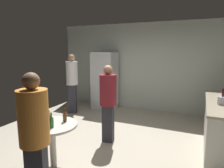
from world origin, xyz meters
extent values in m
cube|color=#B2A893|center=(0.00, 0.00, -0.05)|extent=(5.20, 5.20, 0.10)
cube|color=beige|center=(0.00, 2.63, 1.35)|extent=(5.32, 0.06, 2.70)
cube|color=silver|center=(-0.97, 2.20, 0.90)|extent=(0.70, 0.65, 1.80)
cube|color=#262628|center=(-0.76, 1.86, 0.99)|extent=(0.03, 0.03, 0.60)
cube|color=beige|center=(2.28, 0.81, 0.43)|extent=(0.60, 2.14, 0.86)
cube|color=tan|center=(2.28, 0.81, 0.88)|extent=(0.64, 2.18, 0.04)
cylinder|color=#B2B2B7|center=(2.23, 0.56, 0.97)|extent=(0.17, 0.17, 0.14)
sphere|color=black|center=(2.23, 0.56, 1.06)|extent=(0.04, 0.04, 0.04)
cylinder|color=#3F141E|center=(2.28, 1.00, 1.01)|extent=(0.08, 0.08, 0.22)
cylinder|color=beige|center=(-0.24, -1.17, 0.35)|extent=(0.10, 0.10, 0.70)
cylinder|color=beige|center=(-0.24, -1.17, 0.72)|extent=(0.80, 0.80, 0.03)
cylinder|color=#8C5919|center=(-0.26, -1.20, 0.81)|extent=(0.06, 0.06, 0.15)
cylinder|color=#8C5919|center=(-0.26, -1.20, 0.93)|extent=(0.02, 0.02, 0.08)
cylinder|color=#593314|center=(-0.13, -0.99, 0.81)|extent=(0.06, 0.06, 0.15)
cylinder|color=#593314|center=(-0.13, -0.99, 0.93)|extent=(0.02, 0.02, 0.08)
cylinder|color=#26662D|center=(-0.15, -1.28, 0.81)|extent=(0.06, 0.06, 0.15)
cylinder|color=#26662D|center=(-0.15, -1.28, 0.93)|extent=(0.02, 0.02, 0.08)
cylinder|color=silver|center=(-0.32, -1.28, 0.81)|extent=(0.06, 0.06, 0.15)
cylinder|color=silver|center=(-0.32, -1.28, 0.93)|extent=(0.02, 0.02, 0.08)
cylinder|color=blue|center=(-0.23, -1.38, 0.79)|extent=(0.08, 0.08, 0.11)
cube|color=#2D2D38|center=(0.16, 0.05, 0.39)|extent=(0.24, 0.20, 0.78)
cylinder|color=maroon|center=(0.16, 0.05, 1.09)|extent=(0.38, 0.38, 0.62)
sphere|color=tan|center=(0.16, 0.05, 1.49)|extent=(0.19, 0.19, 0.19)
cube|color=#2D2D38|center=(-1.64, 1.36, 0.43)|extent=(0.27, 0.24, 0.86)
cylinder|color=white|center=(-1.64, 1.36, 1.21)|extent=(0.45, 0.45, 0.68)
sphere|color=tan|center=(-1.64, 1.36, 1.65)|extent=(0.21, 0.21, 0.21)
cylinder|color=orange|center=(0.15, -1.91, 1.13)|extent=(0.44, 0.44, 0.64)
sphere|color=#8C6647|center=(0.15, -1.91, 1.55)|extent=(0.19, 0.19, 0.19)
camera|label=1|loc=(1.85, -3.53, 1.89)|focal=32.35mm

